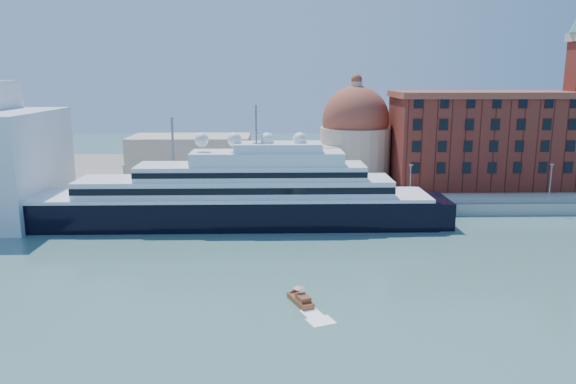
{
  "coord_description": "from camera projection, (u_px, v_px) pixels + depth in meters",
  "views": [
    {
      "loc": [
        1.17,
        -84.67,
        29.25
      ],
      "look_at": [
        3.79,
        18.0,
        7.69
      ],
      "focal_mm": 35.0,
      "sensor_mm": 36.0,
      "label": 1
    }
  ],
  "objects": [
    {
      "name": "church",
      "position": [
        294.0,
        148.0,
        143.2
      ],
      "size": [
        66.0,
        18.0,
        25.5
      ],
      "color": "beige",
      "rests_on": "land"
    },
    {
      "name": "ground",
      "position": [
        267.0,
        263.0,
        88.82
      ],
      "size": [
        400.0,
        400.0,
        0.0
      ],
      "primitive_type": "plane",
      "color": "#3C6863",
      "rests_on": "ground"
    },
    {
      "name": "water_taxi",
      "position": [
        301.0,
        299.0,
        72.92
      ],
      "size": [
        3.49,
        5.37,
        2.42
      ],
      "rotation": [
        0.0,
        0.0,
        0.38
      ],
      "color": "maroon",
      "rests_on": "ground"
    },
    {
      "name": "warehouse",
      "position": [
        480.0,
        138.0,
        138.15
      ],
      "size": [
        43.0,
        19.0,
        23.25
      ],
      "color": "maroon",
      "rests_on": "land"
    },
    {
      "name": "superyacht",
      "position": [
        212.0,
        202.0,
        110.06
      ],
      "size": [
        92.28,
        12.79,
        27.58
      ],
      "color": "black",
      "rests_on": "ground"
    },
    {
      "name": "quay_fence",
      "position": [
        268.0,
        202.0,
        117.04
      ],
      "size": [
        180.0,
        0.1,
        1.2
      ],
      "primitive_type": "cube",
      "color": "slate",
      "rests_on": "quay"
    },
    {
      "name": "quay",
      "position": [
        269.0,
        206.0,
        121.82
      ],
      "size": [
        180.0,
        10.0,
        2.5
      ],
      "primitive_type": "cube",
      "color": "gray",
      "rests_on": "ground"
    },
    {
      "name": "service_barge",
      "position": [
        76.0,
        223.0,
        109.7
      ],
      "size": [
        10.9,
        5.16,
        2.35
      ],
      "rotation": [
        0.0,
        0.0,
        -0.17
      ],
      "color": "white",
      "rests_on": "ground"
    },
    {
      "name": "lamp_posts",
      "position": [
        208.0,
        169.0,
        118.04
      ],
      "size": [
        120.8,
        2.4,
        18.0
      ],
      "color": "slate",
      "rests_on": "quay"
    },
    {
      "name": "land",
      "position": [
        270.0,
        174.0,
        161.99
      ],
      "size": [
        260.0,
        72.0,
        2.0
      ],
      "primitive_type": "cube",
      "color": "slate",
      "rests_on": "ground"
    }
  ]
}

